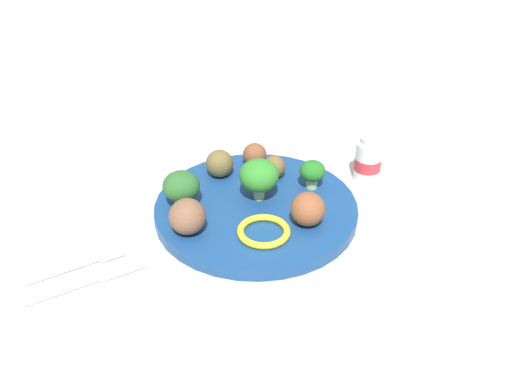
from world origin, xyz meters
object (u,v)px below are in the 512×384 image
plate (256,209)px  yogurt_bottle (368,161)px  meatball_back_right (274,167)px  fork (80,263)px  meatball_front_left (255,155)px  meatball_near_rim (308,209)px  napkin (79,276)px  broccoli_floret_center (181,186)px  pepper_ring_mid_right (264,231)px  meatball_mid_left (186,215)px  broccoli_floret_mid_right (259,176)px  knife (90,279)px  meatball_front_right (220,163)px  broccoli_floret_back_left (312,172)px

plate → yogurt_bottle: yogurt_bottle is taller
meatball_back_right → fork: 0.31m
meatball_back_right → meatball_front_left: (-0.00, 0.04, 0.00)m
meatball_front_left → yogurt_bottle: yogurt_bottle is taller
meatball_near_rim → napkin: bearing=162.2°
broccoli_floret_center → meatball_front_left: size_ratio=1.42×
pepper_ring_mid_right → broccoli_floret_center: bearing=114.4°
meatball_mid_left → fork: 0.14m
broccoli_floret_mid_right → knife: bearing=-177.0°
meatball_mid_left → napkin: meatball_mid_left is taller
meatball_front_right → pepper_ring_mid_right: 0.16m
broccoli_floret_center → knife: size_ratio=0.36×
napkin → fork: (0.01, 0.02, 0.00)m
pepper_ring_mid_right → broccoli_floret_back_left: bearing=22.2°
meatball_back_right → meatball_front_right: meatball_front_right is taller
plate → pepper_ring_mid_right: (-0.03, -0.06, 0.01)m
pepper_ring_mid_right → fork: pepper_ring_mid_right is taller
meatball_back_right → meatball_near_rim: size_ratio=0.74×
meatball_back_right → meatball_near_rim: 0.12m
meatball_back_right → meatball_near_rim: meatball_near_rim is taller
broccoli_floret_mid_right → meatball_mid_left: size_ratio=1.26×
plate → broccoli_floret_center: 0.11m
plate → meatball_front_right: meatball_front_right is taller
meatball_back_right → pepper_ring_mid_right: (-0.09, -0.10, -0.01)m
pepper_ring_mid_right → napkin: 0.23m
plate → meatball_mid_left: 0.11m
napkin → meatball_front_right: bearing=17.3°
napkin → knife: size_ratio=1.17×
broccoli_floret_back_left → broccoli_floret_mid_right: (-0.08, 0.02, 0.01)m
broccoli_floret_center → meatball_back_right: size_ratio=1.55×
meatball_mid_left → broccoli_floret_mid_right: bearing=2.8°
meatball_near_rim → yogurt_bottle: size_ratio=0.63×
fork → yogurt_bottle: yogurt_bottle is taller
broccoli_floret_mid_right → yogurt_bottle: (0.18, -0.03, -0.02)m
broccoli_floret_back_left → knife: 0.33m
broccoli_floret_center → meatball_back_right: 0.15m
broccoli_floret_center → knife: broccoli_floret_center is taller
meatball_front_right → meatball_front_left: 0.06m
broccoli_floret_mid_right → broccoli_floret_center: size_ratio=1.15×
knife → napkin: bearing=110.2°
meatball_near_rim → fork: (-0.27, 0.11, -0.03)m
meatball_front_right → broccoli_floret_mid_right: bearing=-82.8°
meatball_mid_left → napkin: 0.15m
broccoli_floret_mid_right → napkin: size_ratio=0.35×
napkin → meatball_mid_left: bearing=-4.5°
meatball_mid_left → broccoli_floret_back_left: bearing=-4.4°
plate → meatball_back_right: bearing=34.2°
meatball_front_left → pepper_ring_mid_right: 0.17m
meatball_near_rim → meatball_mid_left: bearing=150.0°
meatball_front_right → napkin: 0.26m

